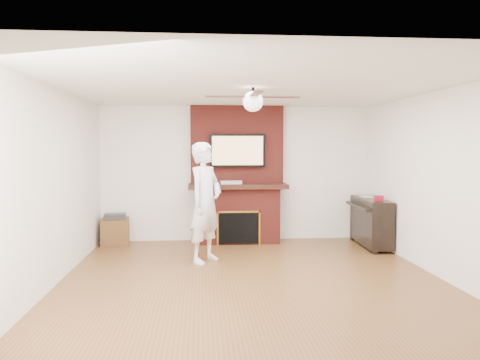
{
  "coord_description": "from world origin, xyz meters",
  "views": [
    {
      "loc": [
        -0.67,
        -5.96,
        1.74
      ],
      "look_at": [
        -0.09,
        0.9,
        1.26
      ],
      "focal_mm": 35.0,
      "sensor_mm": 36.0,
      "label": 1
    }
  ],
  "objects": [
    {
      "name": "ceiling_fan",
      "position": [
        -0.0,
        0.0,
        2.33
      ],
      "size": [
        1.21,
        1.21,
        0.31
      ],
      "color": "black",
      "rests_on": "room_shell"
    },
    {
      "name": "tv",
      "position": [
        0.0,
        2.5,
        1.68
      ],
      "size": [
        1.0,
        0.08,
        0.6
      ],
      "color": "black",
      "rests_on": "fireplace"
    },
    {
      "name": "person",
      "position": [
        -0.6,
        1.08,
        0.91
      ],
      "size": [
        0.75,
        0.8,
        1.82
      ],
      "primitive_type": "imported",
      "rotation": [
        0.0,
        0.0,
        0.95
      ],
      "color": "white",
      "rests_on": "ground"
    },
    {
      "name": "candle_cream",
      "position": [
        0.18,
        2.36,
        0.06
      ],
      "size": [
        0.07,
        0.07,
        0.13
      ],
      "primitive_type": "cylinder",
      "color": "#F9ECC6",
      "rests_on": "ground"
    },
    {
      "name": "candle_orange",
      "position": [
        -0.19,
        2.3,
        0.05
      ],
      "size": [
        0.06,
        0.06,
        0.1
      ],
      "primitive_type": "cylinder",
      "color": "#C14D16",
      "rests_on": "ground"
    },
    {
      "name": "piano",
      "position": [
        2.29,
        1.93,
        0.45
      ],
      "size": [
        0.53,
        1.31,
        0.93
      ],
      "rotation": [
        0.0,
        0.0,
        -0.04
      ],
      "color": "black",
      "rests_on": "ground"
    },
    {
      "name": "room_shell",
      "position": [
        0.0,
        0.0,
        1.25
      ],
      "size": [
        5.36,
        5.86,
        2.86
      ],
      "color": "brown",
      "rests_on": "ground"
    },
    {
      "name": "cable_box",
      "position": [
        -0.12,
        2.45,
        1.11
      ],
      "size": [
        0.39,
        0.23,
        0.05
      ],
      "primitive_type": "cube",
      "rotation": [
        0.0,
        0.0,
        0.02
      ],
      "color": "silver",
      "rests_on": "fireplace"
    },
    {
      "name": "fireplace",
      "position": [
        0.0,
        2.55,
        1.0
      ],
      "size": [
        1.78,
        0.64,
        2.5
      ],
      "color": "maroon",
      "rests_on": "ground"
    },
    {
      "name": "candle_blue_extra",
      "position": [
        0.3,
        2.36,
        0.04
      ],
      "size": [
        0.06,
        0.06,
        0.08
      ],
      "primitive_type": "cylinder",
      "color": "teal",
      "rests_on": "ground"
    },
    {
      "name": "side_table",
      "position": [
        -2.2,
        2.48,
        0.25
      ],
      "size": [
        0.53,
        0.53,
        0.55
      ],
      "rotation": [
        0.0,
        0.0,
        0.12
      ],
      "color": "#523417",
      "rests_on": "ground"
    },
    {
      "name": "candle_blue",
      "position": [
        0.14,
        2.36,
        0.04
      ],
      "size": [
        0.06,
        0.06,
        0.08
      ],
      "primitive_type": "cylinder",
      "color": "teal",
      "rests_on": "ground"
    },
    {
      "name": "candle_green",
      "position": [
        -0.03,
        2.3,
        0.04
      ],
      "size": [
        0.07,
        0.07,
        0.09
      ],
      "primitive_type": "cylinder",
      "color": "#4F752E",
      "rests_on": "ground"
    }
  ]
}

